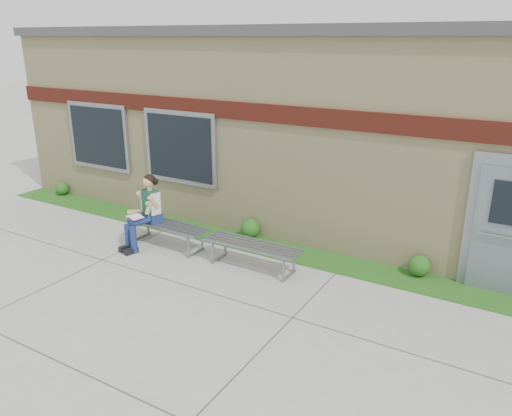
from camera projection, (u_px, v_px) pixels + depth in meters
The scene contains 9 objects.
ground at pixel (218, 315), 7.54m from camera, with size 80.00×80.00×0.00m, color #9E9E99.
grass_strip at pixel (295, 253), 9.65m from camera, with size 16.00×0.80×0.02m, color #164F15.
school_building at pixel (361, 121), 11.72m from camera, with size 16.20×6.22×4.20m.
bench_left at pixel (167, 228), 9.92m from camera, with size 1.86×0.59×0.48m.
bench_right at pixel (253, 249), 8.96m from camera, with size 1.83×0.51×0.48m.
girl at pixel (145, 210), 9.79m from camera, with size 0.57×0.94×1.46m.
shrub_west at pixel (62, 189), 13.15m from camera, with size 0.33×0.33×0.33m, color #164F15.
shrub_mid at pixel (250, 228), 10.34m from camera, with size 0.40×0.40×0.40m, color #164F15.
shrub_east at pixel (419, 266), 8.69m from camera, with size 0.38×0.38×0.38m, color #164F15.
Camera 1 is at (3.85, -5.39, 3.99)m, focal length 35.00 mm.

